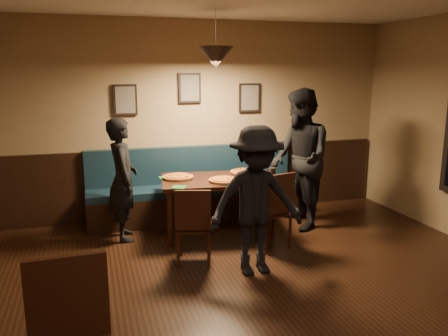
{
  "coord_description": "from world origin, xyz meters",
  "views": [
    {
      "loc": [
        -1.39,
        -2.91,
        2.08
      ],
      "look_at": [
        0.12,
        2.18,
        0.95
      ],
      "focal_mm": 36.45,
      "sensor_mm": 36.0,
      "label": 1
    }
  ],
  "objects_px": {
    "dining_table": "(216,206)",
    "diner_front": "(256,201)",
    "chair_near_left": "(194,224)",
    "diner_left": "(123,180)",
    "tabasco_bottle": "(254,172)",
    "soda_glass": "(272,174)",
    "booth_bench": "(195,185)",
    "diner_right": "(300,159)",
    "chair_near_right": "(270,209)"
  },
  "relations": [
    {
      "from": "dining_table",
      "to": "diner_front",
      "type": "bearing_deg",
      "value": -78.56
    },
    {
      "from": "chair_near_left",
      "to": "diner_left",
      "type": "xyz_separation_m",
      "value": [
        -0.68,
        0.96,
        0.33
      ]
    },
    {
      "from": "chair_near_left",
      "to": "tabasco_bottle",
      "type": "height_order",
      "value": "tabasco_bottle"
    },
    {
      "from": "soda_glass",
      "to": "booth_bench",
      "type": "bearing_deg",
      "value": 127.5
    },
    {
      "from": "chair_near_left",
      "to": "diner_right",
      "type": "xyz_separation_m",
      "value": [
        1.62,
        0.74,
        0.5
      ]
    },
    {
      "from": "dining_table",
      "to": "chair_near_right",
      "type": "distance_m",
      "value": 0.79
    },
    {
      "from": "dining_table",
      "to": "tabasco_bottle",
      "type": "relative_size",
      "value": 10.75
    },
    {
      "from": "chair_near_right",
      "to": "tabasco_bottle",
      "type": "distance_m",
      "value": 0.65
    },
    {
      "from": "dining_table",
      "to": "diner_left",
      "type": "xyz_separation_m",
      "value": [
        -1.16,
        0.17,
        0.4
      ]
    },
    {
      "from": "chair_near_left",
      "to": "chair_near_right",
      "type": "relative_size",
      "value": 0.93
    },
    {
      "from": "chair_near_right",
      "to": "dining_table",
      "type": "bearing_deg",
      "value": 117.28
    },
    {
      "from": "diner_front",
      "to": "diner_left",
      "type": "bearing_deg",
      "value": 130.48
    },
    {
      "from": "dining_table",
      "to": "chair_near_right",
      "type": "bearing_deg",
      "value": -42.62
    },
    {
      "from": "diner_left",
      "to": "tabasco_bottle",
      "type": "bearing_deg",
      "value": -96.9
    },
    {
      "from": "dining_table",
      "to": "diner_front",
      "type": "distance_m",
      "value": 1.3
    },
    {
      "from": "diner_right",
      "to": "diner_front",
      "type": "height_order",
      "value": "diner_right"
    },
    {
      "from": "booth_bench",
      "to": "soda_glass",
      "type": "bearing_deg",
      "value": -52.5
    },
    {
      "from": "dining_table",
      "to": "soda_glass",
      "type": "relative_size",
      "value": 8.28
    },
    {
      "from": "diner_left",
      "to": "soda_glass",
      "type": "xyz_separation_m",
      "value": [
        1.8,
        -0.49,
        0.06
      ]
    },
    {
      "from": "chair_near_left",
      "to": "chair_near_right",
      "type": "height_order",
      "value": "chair_near_right"
    },
    {
      "from": "chair_near_left",
      "to": "diner_right",
      "type": "relative_size",
      "value": 0.46
    },
    {
      "from": "booth_bench",
      "to": "dining_table",
      "type": "xyz_separation_m",
      "value": [
        0.12,
        -0.67,
        -0.13
      ]
    },
    {
      "from": "dining_table",
      "to": "tabasco_bottle",
      "type": "xyz_separation_m",
      "value": [
        0.5,
        -0.05,
        0.43
      ]
    },
    {
      "from": "diner_right",
      "to": "diner_front",
      "type": "xyz_separation_m",
      "value": [
        -1.06,
        -1.19,
        -0.16
      ]
    },
    {
      "from": "diner_front",
      "to": "soda_glass",
      "type": "bearing_deg",
      "value": 57.73
    },
    {
      "from": "dining_table",
      "to": "soda_glass",
      "type": "xyz_separation_m",
      "value": [
        0.64,
        -0.32,
        0.45
      ]
    },
    {
      "from": "chair_near_right",
      "to": "soda_glass",
      "type": "relative_size",
      "value": 5.59
    },
    {
      "from": "diner_left",
      "to": "diner_front",
      "type": "xyz_separation_m",
      "value": [
        1.24,
        -1.41,
        0.01
      ]
    },
    {
      "from": "diner_front",
      "to": "soda_glass",
      "type": "relative_size",
      "value": 9.33
    },
    {
      "from": "chair_near_left",
      "to": "dining_table",
      "type": "bearing_deg",
      "value": 74.84
    },
    {
      "from": "tabasco_bottle",
      "to": "dining_table",
      "type": "bearing_deg",
      "value": 174.8
    },
    {
      "from": "diner_front",
      "to": "booth_bench",
      "type": "bearing_deg",
      "value": 95.21
    },
    {
      "from": "booth_bench",
      "to": "diner_right",
      "type": "xyz_separation_m",
      "value": [
        1.27,
        -0.72,
        0.44
      ]
    },
    {
      "from": "chair_near_left",
      "to": "chair_near_right",
      "type": "xyz_separation_m",
      "value": [
        0.97,
        0.19,
        0.03
      ]
    },
    {
      "from": "chair_near_left",
      "to": "tabasco_bottle",
      "type": "distance_m",
      "value": 1.28
    },
    {
      "from": "diner_right",
      "to": "dining_table",
      "type": "bearing_deg",
      "value": -85.82
    },
    {
      "from": "chair_near_right",
      "to": "diner_front",
      "type": "xyz_separation_m",
      "value": [
        -0.42,
        -0.64,
        0.31
      ]
    },
    {
      "from": "diner_right",
      "to": "chair_near_right",
      "type": "bearing_deg",
      "value": -42.85
    },
    {
      "from": "booth_bench",
      "to": "chair_near_left",
      "type": "distance_m",
      "value": 1.5
    },
    {
      "from": "dining_table",
      "to": "chair_near_right",
      "type": "height_order",
      "value": "chair_near_right"
    },
    {
      "from": "dining_table",
      "to": "chair_near_right",
      "type": "xyz_separation_m",
      "value": [
        0.5,
        -0.6,
        0.1
      ]
    },
    {
      "from": "dining_table",
      "to": "diner_right",
      "type": "xyz_separation_m",
      "value": [
        1.14,
        -0.05,
        0.57
      ]
    },
    {
      "from": "dining_table",
      "to": "chair_near_left",
      "type": "height_order",
      "value": "chair_near_left"
    },
    {
      "from": "dining_table",
      "to": "soda_glass",
      "type": "bearing_deg",
      "value": -18.96
    },
    {
      "from": "booth_bench",
      "to": "dining_table",
      "type": "relative_size",
      "value": 2.17
    },
    {
      "from": "diner_left",
      "to": "tabasco_bottle",
      "type": "distance_m",
      "value": 1.67
    },
    {
      "from": "diner_right",
      "to": "soda_glass",
      "type": "height_order",
      "value": "diner_right"
    },
    {
      "from": "diner_front",
      "to": "tabasco_bottle",
      "type": "distance_m",
      "value": 1.26
    },
    {
      "from": "booth_bench",
      "to": "diner_front",
      "type": "relative_size",
      "value": 1.93
    },
    {
      "from": "chair_near_left",
      "to": "chair_near_right",
      "type": "distance_m",
      "value": 0.99
    }
  ]
}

